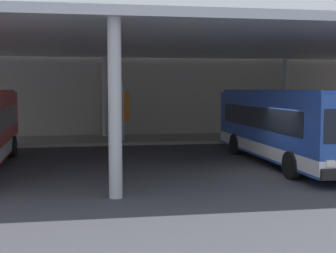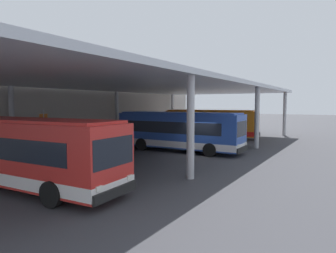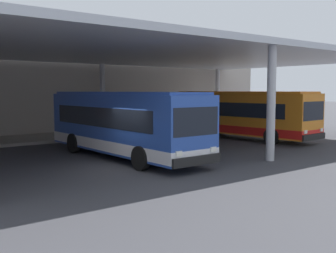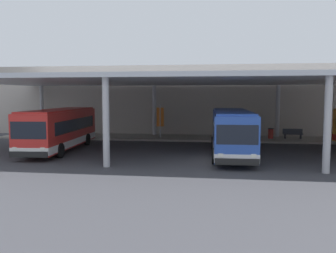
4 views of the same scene
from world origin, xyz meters
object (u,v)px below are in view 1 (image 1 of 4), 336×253
(trash_bin, at_px, (284,128))
(banner_sign, at_px, (123,110))
(bus_second_bay, at_px, (285,125))
(bench_waiting, at_px, (312,127))

(trash_bin, bearing_deg, banner_sign, -176.02)
(trash_bin, relative_size, banner_sign, 0.31)
(bus_second_bay, distance_m, trash_bin, 10.08)
(trash_bin, xyz_separation_m, banner_sign, (-10.43, -0.73, 1.30))
(bus_second_bay, distance_m, bench_waiting, 11.17)
(bus_second_bay, xyz_separation_m, bench_waiting, (6.03, 9.35, -0.99))
(trash_bin, distance_m, banner_sign, 10.53)
(banner_sign, bearing_deg, trash_bin, 3.98)
(bench_waiting, relative_size, trash_bin, 1.84)
(bench_waiting, relative_size, banner_sign, 0.56)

